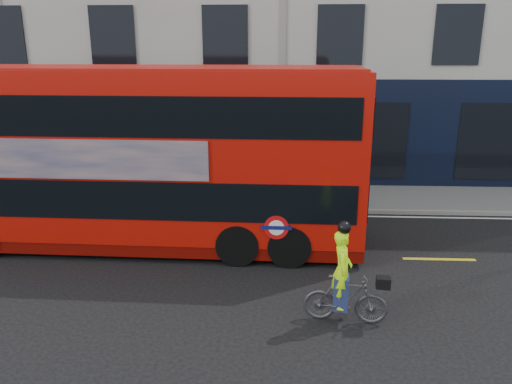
{
  "coord_description": "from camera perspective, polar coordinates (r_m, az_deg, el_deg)",
  "views": [
    {
      "loc": [
        -0.04,
        -10.22,
        5.17
      ],
      "look_at": [
        -0.66,
        2.72,
        1.34
      ],
      "focal_mm": 35.0,
      "sensor_mm": 36.0,
      "label": 1
    }
  ],
  "objects": [
    {
      "name": "ground",
      "position": [
        11.46,
        2.7,
        -10.37
      ],
      "size": [
        120.0,
        120.0,
        0.0
      ],
      "primitive_type": "plane",
      "color": "black",
      "rests_on": "ground"
    },
    {
      "name": "pavement",
      "position": [
        17.49,
        2.77,
        -0.54
      ],
      "size": [
        60.0,
        3.0,
        0.12
      ],
      "primitive_type": "cube",
      "color": "slate",
      "rests_on": "ground"
    },
    {
      "name": "kerb",
      "position": [
        16.06,
        2.76,
        -2.09
      ],
      "size": [
        60.0,
        0.12,
        0.13
      ],
      "primitive_type": "cube",
      "color": "gray",
      "rests_on": "ground"
    },
    {
      "name": "road_edge_line",
      "position": [
        15.79,
        2.76,
        -2.64
      ],
      "size": [
        58.0,
        0.1,
        0.01
      ],
      "primitive_type": "cube",
      "color": "silver",
      "rests_on": "ground"
    },
    {
      "name": "lane_dashes",
      "position": [
        12.81,
        2.73,
        -7.33
      ],
      "size": [
        58.0,
        0.12,
        0.01
      ],
      "primitive_type": null,
      "color": "gold",
      "rests_on": "ground"
    },
    {
      "name": "bus",
      "position": [
        13.24,
        -13.27,
        3.91
      ],
      "size": [
        11.63,
        2.91,
        4.66
      ],
      "rotation": [
        0.0,
        0.0,
        -0.02
      ],
      "color": "#BC0F07",
      "rests_on": "ground"
    },
    {
      "name": "cyclist",
      "position": [
        9.85,
        10.1,
        -10.88
      ],
      "size": [
        1.65,
        0.65,
        2.06
      ],
      "rotation": [
        0.0,
        0.0,
        -0.12
      ],
      "color": "#434548",
      "rests_on": "ground"
    }
  ]
}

